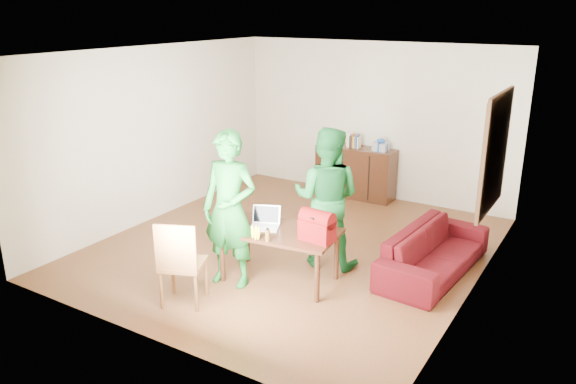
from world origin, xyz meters
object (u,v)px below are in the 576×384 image
Objects in this scene: laptop at (264,225)px; red_bag at (317,228)px; bottle at (268,235)px; person_far at (327,198)px; chair at (183,279)px; table at (279,236)px; sofa at (434,252)px; person_near at (230,209)px.

red_bag is (0.73, 0.01, 0.10)m from laptop.
person_far is at bearing 79.75° from bottle.
chair is 2.08m from person_far.
red_bag reaches higher than laptop.
chair is 2.59× the size of red_bag.
table is 1.99m from sofa.
laptop is 2.51× the size of bottle.
person_near is 1.31m from person_far.
person_near is 0.57m from bottle.
person_near is 1.04× the size of person_far.
table is 0.70m from person_near.
person_near is 0.97× the size of sofa.
person_near reaches higher than chair.
laptop is at bearing -173.24° from table.
person_near reaches higher than laptop.
person_far is (0.73, 1.08, -0.04)m from person_near.
laptop is (-0.19, -0.04, 0.12)m from table.
chair is at bearing -133.61° from red_bag.
bottle is (-0.20, -1.08, -0.17)m from person_far.
table is 0.79× the size of person_near.
bottle is (0.25, -0.31, 0.04)m from laptop.
sofa is (2.04, 1.56, -0.67)m from person_near.
chair reaches higher than red_bag.
red_bag reaches higher than table.
person_near reaches higher than bottle.
table is 1.46× the size of chair.
bottle is at bearing 140.88° from sofa.
chair is (-0.63, -1.05, -0.29)m from table.
laptop is at bearing 43.46° from chair.
person_far is 0.91m from laptop.
laptop is 1.04× the size of red_bag.
chair is 3.14m from sofa.
table reaches higher than sofa.
chair is 6.29× the size of bottle.
table is at bearing 132.25° from sofa.
person_near is 4.82× the size of red_bag.
bottle is at bearing -7.55° from person_near.
red_bag is at bearing -21.99° from laptop.
sofa is at bearing 30.89° from table.
laptop is (0.44, 1.01, 0.41)m from chair.
person_near is (-0.47, -0.36, 0.37)m from table.
person_near reaches higher than table.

